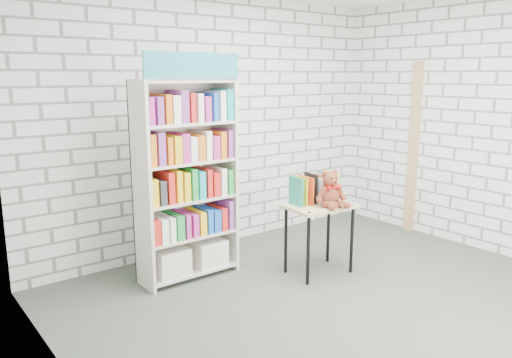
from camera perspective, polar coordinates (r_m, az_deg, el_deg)
ground at (r=4.53m, az=10.26°, el=-13.73°), size 4.50×4.50×0.00m
room_shell at (r=4.10m, az=11.18°, el=9.44°), size 4.52×4.02×2.81m
bookshelf at (r=4.76m, az=-7.97°, el=-0.01°), size 0.95×0.37×2.13m
display_table at (r=4.93m, az=7.27°, el=-4.01°), size 0.69×0.51×0.70m
table_books at (r=4.95m, az=6.55°, el=-1.13°), size 0.47×0.24×0.27m
teddy_bear at (r=4.82m, az=8.56°, el=-1.47°), size 0.32×0.31×0.35m
door_trim at (r=6.50m, az=17.55°, el=3.41°), size 0.05×0.12×2.10m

